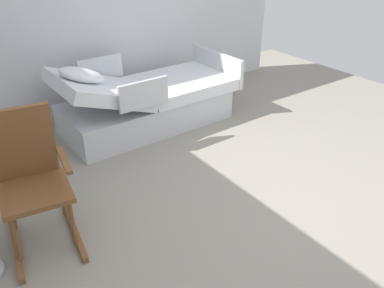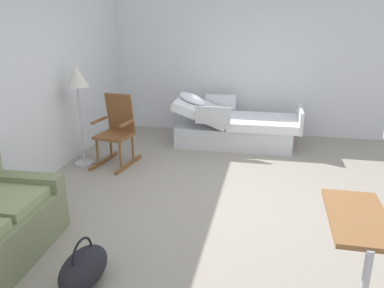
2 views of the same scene
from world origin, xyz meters
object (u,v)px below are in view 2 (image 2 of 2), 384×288
at_px(rocking_chair, 117,131).
at_px(floor_lamp, 77,83).
at_px(overbed_table, 355,260).
at_px(duffel_bag, 84,268).
at_px(hospital_bed, 234,128).

bearing_deg(rocking_chair, floor_lamp, 109.88).
relative_size(rocking_chair, overbed_table, 1.25).
relative_size(floor_lamp, overbed_table, 1.76).
height_order(floor_lamp, duffel_bag, floor_lamp).
height_order(rocking_chair, floor_lamp, floor_lamp).
bearing_deg(hospital_bed, duffel_bag, 167.86).
relative_size(hospital_bed, overbed_table, 2.53).
distance_m(hospital_bed, overbed_table, 4.12).
xyz_separation_m(rocking_chair, duffel_bag, (-2.70, -0.79, -0.35)).
bearing_deg(rocking_chair, duffel_bag, -163.75).
xyz_separation_m(floor_lamp, duffel_bag, (-2.53, -1.27, -1.07)).
height_order(floor_lamp, overbed_table, floor_lamp).
bearing_deg(floor_lamp, overbed_table, -127.07).
xyz_separation_m(hospital_bed, rocking_chair, (-1.23, 1.63, 0.21)).
relative_size(hospital_bed, duffel_bag, 3.65).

